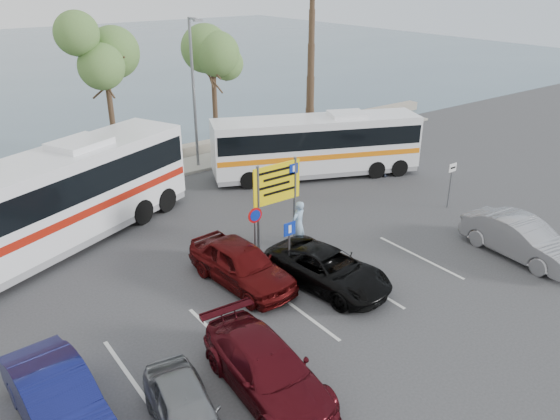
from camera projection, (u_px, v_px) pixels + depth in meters
ground at (307, 285)px, 19.56m from camera, size 120.00×120.00×0.00m
kerb_strip at (146, 175)px, 29.85m from camera, size 44.00×2.40×0.15m
seawall at (132, 161)px, 31.23m from camera, size 48.00×0.80×0.60m
tree_mid at (104, 53)px, 26.38m from camera, size 3.20×3.20×8.00m
tree_right at (212, 53)px, 29.82m from camera, size 3.20×3.20×7.40m
street_lamp_right at (194, 87)px, 29.29m from camera, size 0.45×1.15×8.01m
direction_sign at (277, 190)px, 21.48m from camera, size 2.20×0.12×3.60m
sign_no_stop at (255, 227)px, 20.36m from camera, size 0.60×0.08×2.35m
sign_parking at (289, 242)px, 19.45m from camera, size 0.50×0.07×2.25m
sign_taxi at (451, 179)px, 25.40m from camera, size 0.50×0.07×2.20m
lane_markings at (299, 309)px, 18.21m from camera, size 12.02×4.20×0.01m
coach_bus_left at (48, 207)px, 21.23m from camera, size 13.15×7.87×4.10m
coach_bus_right at (316, 148)px, 29.29m from camera, size 11.11×6.52×3.45m
car_silver_a at (186, 411)px, 13.16m from camera, size 2.09×3.87×1.25m
car_blue at (59, 401)px, 13.29m from camera, size 1.85×4.63×1.50m
car_maroon at (267, 369)px, 14.43m from camera, size 2.27×4.93×1.40m
car_red at (241, 264)px, 19.37m from camera, size 2.27×4.78×1.58m
suv_black at (328, 269)px, 19.32m from camera, size 2.92×5.07×1.33m
car_silver_b at (521, 238)px, 21.27m from camera, size 1.96×4.83×1.56m
pedestrian_near at (298, 224)px, 21.98m from camera, size 0.81×0.64×1.96m
pedestrian_far at (381, 159)px, 29.62m from camera, size 1.07×1.16×1.91m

